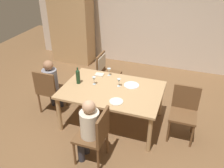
# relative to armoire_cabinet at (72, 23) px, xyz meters

# --- Properties ---
(ground_plane) EXTENTS (10.00, 10.00, 0.00)m
(ground_plane) POSITION_rel_armoire_cabinet_xyz_m (1.97, -2.33, -1.10)
(ground_plane) COLOR brown
(rear_room_partition) EXTENTS (6.40, 0.12, 2.70)m
(rear_room_partition) POSITION_rel_armoire_cabinet_xyz_m (1.97, 0.45, 0.25)
(rear_room_partition) COLOR beige
(rear_room_partition) RESTS_ON ground_plane
(armoire_cabinet) EXTENTS (1.18, 0.62, 2.18)m
(armoire_cabinet) POSITION_rel_armoire_cabinet_xyz_m (0.00, 0.00, 0.00)
(armoire_cabinet) COLOR tan
(armoire_cabinet) RESTS_ON ground_plane
(dining_table) EXTENTS (1.74, 1.17, 0.73)m
(dining_table) POSITION_rel_armoire_cabinet_xyz_m (1.97, -2.33, -0.44)
(dining_table) COLOR tan
(dining_table) RESTS_ON ground_plane
(chair_left_end) EXTENTS (0.44, 0.44, 0.92)m
(chair_left_end) POSITION_rel_armoire_cabinet_xyz_m (0.72, -2.42, -0.56)
(chair_left_end) COLOR brown
(chair_left_end) RESTS_ON ground_plane
(chair_near) EXTENTS (0.44, 0.44, 0.92)m
(chair_near) POSITION_rel_armoire_cabinet_xyz_m (2.06, -3.30, -0.56)
(chair_near) COLOR brown
(chair_near) RESTS_ON ground_plane
(chair_right_end) EXTENTS (0.44, 0.44, 0.92)m
(chair_right_end) POSITION_rel_armoire_cabinet_xyz_m (3.22, -2.25, -0.56)
(chair_right_end) COLOR brown
(chair_right_end) RESTS_ON ground_plane
(chair_far_left) EXTENTS (0.46, 0.44, 0.92)m
(chair_far_left) POSITION_rel_armoire_cabinet_xyz_m (1.46, -1.37, -0.50)
(chair_far_left) COLOR brown
(chair_far_left) RESTS_ON ground_plane
(person_woman_host) EXTENTS (0.28, 0.33, 1.08)m
(person_woman_host) POSITION_rel_armoire_cabinet_xyz_m (0.72, -2.31, -0.47)
(person_woman_host) COLOR #33333D
(person_woman_host) RESTS_ON ground_plane
(person_man_bearded) EXTENTS (0.33, 0.29, 1.09)m
(person_man_bearded) POSITION_rel_armoire_cabinet_xyz_m (1.95, -3.30, -0.46)
(person_man_bearded) COLOR #33333D
(person_man_bearded) RESTS_ON ground_plane
(wine_bottle_tall_green) EXTENTS (0.07, 0.07, 0.31)m
(wine_bottle_tall_green) POSITION_rel_armoire_cabinet_xyz_m (1.33, -2.34, -0.23)
(wine_bottle_tall_green) COLOR #19381E
(wine_bottle_tall_green) RESTS_ON dining_table
(wine_glass_near_left) EXTENTS (0.07, 0.07, 0.15)m
(wine_glass_near_left) POSITION_rel_armoire_cabinet_xyz_m (1.75, -1.87, -0.26)
(wine_glass_near_left) COLOR silver
(wine_glass_near_left) RESTS_ON dining_table
(wine_glass_centre) EXTENTS (0.07, 0.07, 0.15)m
(wine_glass_centre) POSITION_rel_armoire_cabinet_xyz_m (1.61, -2.28, -0.26)
(wine_glass_centre) COLOR silver
(wine_glass_centre) RESTS_ON dining_table
(wine_glass_near_right) EXTENTS (0.07, 0.07, 0.15)m
(wine_glass_near_right) POSITION_rel_armoire_cabinet_xyz_m (2.06, -2.20, -0.26)
(wine_glass_near_right) COLOR silver
(wine_glass_near_right) RESTS_ON dining_table
(dinner_plate_host) EXTENTS (0.23, 0.23, 0.01)m
(dinner_plate_host) POSITION_rel_armoire_cabinet_xyz_m (2.17, -2.69, -0.36)
(dinner_plate_host) COLOR silver
(dinner_plate_host) RESTS_ON dining_table
(dinner_plate_guest_left) EXTENTS (0.27, 0.27, 0.01)m
(dinner_plate_guest_left) POSITION_rel_armoire_cabinet_xyz_m (2.26, -2.11, -0.36)
(dinner_plate_guest_left) COLOR white
(dinner_plate_guest_left) RESTS_ON dining_table
(folded_napkin) EXTENTS (0.17, 0.13, 0.03)m
(folded_napkin) POSITION_rel_armoire_cabinet_xyz_m (1.58, -1.94, -0.36)
(folded_napkin) COLOR beige
(folded_napkin) RESTS_ON dining_table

